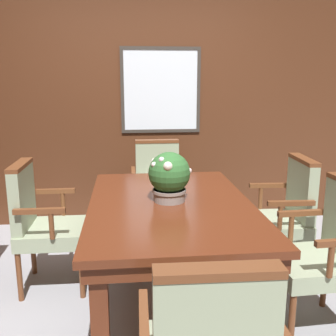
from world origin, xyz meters
TOP-DOWN VIEW (x-y plane):
  - ground_plane at (0.00, 0.00)m, footprint 14.00×14.00m
  - wall_back at (0.00, 1.85)m, footprint 7.20×0.08m
  - dining_table at (0.08, 0.07)m, footprint 1.08×1.67m
  - chair_left_far at (-0.85, 0.44)m, footprint 0.51×0.53m
  - chair_right_far at (1.03, 0.43)m, footprint 0.52×0.54m
  - chair_head_far at (0.10, 1.32)m, footprint 0.53×0.51m
  - chair_right_near at (1.02, -0.27)m, footprint 0.53×0.54m
  - potted_plant at (0.07, 0.09)m, footprint 0.29×0.28m

SIDE VIEW (x-z plane):
  - ground_plane at x=0.00m, z-range 0.00..0.00m
  - chair_left_far at x=-0.85m, z-range 0.05..1.02m
  - chair_right_far at x=1.03m, z-range 0.05..1.02m
  - chair_head_far at x=0.10m, z-range 0.05..1.02m
  - chair_right_near at x=1.02m, z-range 0.05..1.02m
  - dining_table at x=0.08m, z-range 0.29..1.05m
  - potted_plant at x=0.07m, z-range 0.77..1.11m
  - wall_back at x=0.00m, z-range 0.00..2.45m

